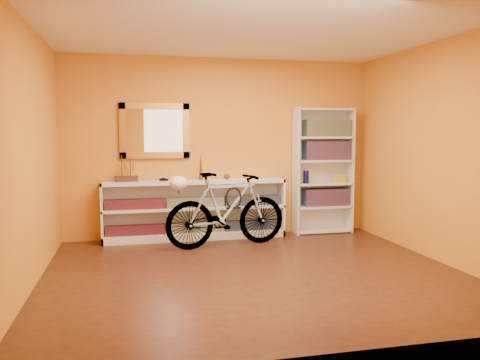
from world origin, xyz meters
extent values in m
cube|color=#33170E|center=(0.00, 0.00, -0.01)|extent=(4.50, 4.00, 0.01)
cube|color=silver|center=(0.00, 0.00, 2.60)|extent=(4.50, 4.00, 0.01)
cube|color=orange|center=(0.00, 2.00, 1.30)|extent=(4.50, 0.01, 2.60)
cube|color=orange|center=(-2.25, 0.00, 1.30)|extent=(0.01, 4.00, 2.60)
cube|color=orange|center=(2.25, 0.00, 1.30)|extent=(0.01, 4.00, 2.60)
cube|color=#8D5619|center=(-0.95, 1.97, 1.55)|extent=(0.98, 0.06, 0.78)
cube|color=silver|center=(0.90, 1.99, 0.25)|extent=(0.09, 0.02, 0.09)
cube|color=black|center=(-0.40, 1.79, 0.17)|extent=(2.50, 0.13, 0.14)
cube|color=navy|center=(-0.40, 1.79, 0.54)|extent=(2.50, 0.13, 0.14)
imported|color=black|center=(-0.84, 1.81, 0.85)|extent=(0.00, 0.00, 0.00)
cone|color=brown|center=(-0.32, 1.81, 1.04)|extent=(0.07, 0.07, 0.38)
sphere|color=brown|center=(0.06, 1.81, 0.89)|extent=(0.08, 0.08, 0.08)
cube|color=maroon|center=(1.60, 1.84, 0.55)|extent=(0.70, 0.22, 0.26)
cube|color=maroon|center=(1.60, 1.84, 1.25)|extent=(0.70, 0.22, 0.28)
cube|color=#1C5162|center=(1.60, 1.84, 1.59)|extent=(0.70, 0.22, 0.25)
cylinder|color=navy|center=(1.27, 1.82, 0.86)|extent=(0.09, 0.09, 0.19)
cube|color=maroon|center=(1.35, 1.87, 1.56)|extent=(0.16, 0.16, 0.19)
cube|color=gold|center=(1.80, 1.80, 0.83)|extent=(0.18, 0.14, 0.13)
imported|color=silver|center=(-0.06, 1.25, 0.50)|extent=(0.72, 1.76, 1.01)
ellipsoid|color=white|center=(-0.70, 1.14, 0.89)|extent=(0.24, 0.22, 0.18)
torus|color=black|center=(0.04, 1.27, 0.65)|extent=(0.22, 0.02, 0.22)
camera|label=1|loc=(-1.29, -4.98, 1.52)|focal=36.04mm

